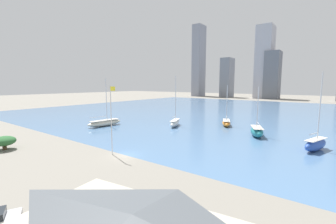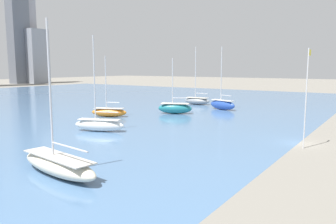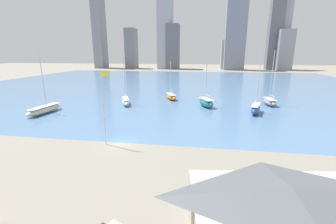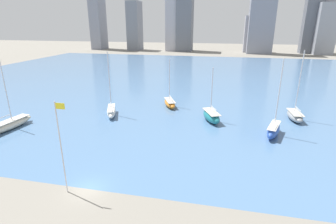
{
  "view_description": "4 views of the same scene",
  "coord_description": "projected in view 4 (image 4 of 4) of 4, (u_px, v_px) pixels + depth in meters",
  "views": [
    {
      "loc": [
        27.25,
        -24.8,
        11.82
      ],
      "look_at": [
        -1.4,
        13.58,
        5.82
      ],
      "focal_mm": 24.0,
      "sensor_mm": 36.0,
      "label": 1
    },
    {
      "loc": [
        -42.03,
        -9.0,
        9.37
      ],
      "look_at": [
        -6.01,
        15.57,
        3.43
      ],
      "focal_mm": 35.0,
      "sensor_mm": 36.0,
      "label": 2
    },
    {
      "loc": [
        12.38,
        -32.02,
        14.03
      ],
      "look_at": [
        5.87,
        10.44,
        2.62
      ],
      "focal_mm": 24.0,
      "sensor_mm": 36.0,
      "label": 3
    },
    {
      "loc": [
        15.57,
        -25.04,
        19.63
      ],
      "look_at": [
        6.61,
        16.48,
        5.13
      ],
      "focal_mm": 28.0,
      "sensor_mm": 36.0,
      "label": 4
    }
  ],
  "objects": [
    {
      "name": "distant_city_skyline",
      "position": [
        216.0,
        11.0,
        179.64
      ],
      "size": [
        168.21,
        20.85,
        67.43
      ],
      "color": "gray",
      "rests_on": "ground_plane"
    },
    {
      "name": "sailboat_white",
      "position": [
        111.0,
        111.0,
        58.25
      ],
      "size": [
        4.5,
        7.82,
        13.95
      ],
      "rotation": [
        0.0,
        0.0,
        0.37
      ],
      "color": "white",
      "rests_on": "harbor_water"
    },
    {
      "name": "harbor_water",
      "position": [
        181.0,
        78.0,
        97.38
      ],
      "size": [
        180.0,
        140.0,
        0.0
      ],
      "color": "#4C7099",
      "rests_on": "ground_plane"
    },
    {
      "name": "sailboat_teal",
      "position": [
        211.0,
        116.0,
        54.7
      ],
      "size": [
        5.11,
        7.37,
        11.21
      ],
      "rotation": [
        0.0,
        0.0,
        0.41
      ],
      "color": "#1E757F",
      "rests_on": "harbor_water"
    },
    {
      "name": "sailboat_orange",
      "position": [
        170.0,
        103.0,
        64.48
      ],
      "size": [
        4.86,
        7.2,
        11.51
      ],
      "rotation": [
        0.0,
        0.0,
        0.42
      ],
      "color": "orange",
      "rests_on": "harbor_water"
    },
    {
      "name": "sailboat_blue",
      "position": [
        273.0,
        130.0,
        47.56
      ],
      "size": [
        3.99,
        7.32,
        13.97
      ],
      "rotation": [
        0.0,
        0.0,
        -0.32
      ],
      "color": "#284CA8",
      "rests_on": "harbor_water"
    },
    {
      "name": "sailboat_gray",
      "position": [
        295.0,
        115.0,
        55.49
      ],
      "size": [
        3.08,
        6.99,
        14.56
      ],
      "rotation": [
        0.0,
        0.0,
        0.09
      ],
      "color": "gray",
      "rests_on": "harbor_water"
    },
    {
      "name": "flag_pole",
      "position": [
        61.0,
        145.0,
        30.07
      ],
      "size": [
        1.24,
        0.14,
        11.57
      ],
      "color": "silver",
      "rests_on": "ground_plane"
    },
    {
      "name": "ground_plane",
      "position": [
        88.0,
        189.0,
        32.62
      ],
      "size": [
        500.0,
        500.0,
        0.0
      ],
      "primitive_type": "plane",
      "color": "gray"
    },
    {
      "name": "sailboat_cream",
      "position": [
        9.0,
        125.0,
        50.71
      ],
      "size": [
        3.64,
        10.6,
        13.52
      ],
      "rotation": [
        0.0,
        0.0,
        -0.11
      ],
      "color": "beige",
      "rests_on": "harbor_water"
    }
  ]
}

